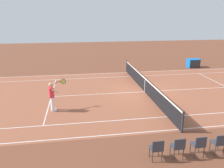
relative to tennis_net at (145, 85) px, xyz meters
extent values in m
plane|color=brown|center=(0.00, 0.00, -0.49)|extent=(60.00, 60.00, 0.00)
cube|color=#935138|center=(0.00, 0.00, -0.49)|extent=(24.20, 11.40, 0.00)
cube|color=white|center=(0.00, -5.50, -0.49)|extent=(23.80, 0.05, 0.01)
cube|color=white|center=(0.00, 5.50, -0.49)|extent=(23.80, 0.05, 0.01)
cube|color=white|center=(0.00, -4.11, -0.49)|extent=(23.80, 0.05, 0.01)
cube|color=white|center=(0.00, 4.11, -0.49)|extent=(23.80, 0.05, 0.01)
cube|color=white|center=(6.40, 0.00, -0.49)|extent=(0.05, 8.22, 0.01)
cube|color=white|center=(0.00, 0.00, -0.49)|extent=(12.80, 0.05, 0.01)
cylinder|color=#2D2D33|center=(0.00, -5.80, 0.05)|extent=(0.10, 0.10, 1.08)
cylinder|color=#2D2D33|center=(0.00, 5.80, 0.05)|extent=(0.10, 0.10, 1.08)
cube|color=black|center=(0.00, 0.00, -0.05)|extent=(0.02, 11.60, 0.88)
cube|color=white|center=(0.00, 0.00, 0.46)|extent=(0.04, 11.60, 0.06)
cube|color=white|center=(0.00, 0.00, -0.05)|extent=(0.04, 0.06, 0.88)
cylinder|color=white|center=(6.06, 2.44, -0.04)|extent=(0.15, 0.15, 0.74)
cube|color=white|center=(6.00, 2.42, -0.45)|extent=(0.30, 0.19, 0.09)
cylinder|color=white|center=(6.13, 2.21, -0.04)|extent=(0.15, 0.15, 0.74)
cube|color=white|center=(6.07, 2.19, -0.45)|extent=(0.30, 0.19, 0.09)
cube|color=#E03342|center=(6.10, 2.33, 0.61)|extent=(0.34, 0.43, 0.56)
sphere|color=#DBAA84|center=(6.10, 2.33, 1.04)|extent=(0.23, 0.23, 0.23)
cylinder|color=#DBAA84|center=(5.85, 2.54, 0.74)|extent=(0.41, 0.11, 0.26)
cylinder|color=#DBAA84|center=(6.01, 2.01, 0.94)|extent=(0.39, 0.32, 0.30)
cylinder|color=#232326|center=(5.73, 1.86, 1.05)|extent=(0.28, 0.12, 0.04)
torus|color=#232326|center=(5.45, 1.77, 1.05)|extent=(0.31, 0.11, 0.31)
cylinder|color=#C6D84C|center=(5.45, 1.77, 1.05)|extent=(0.26, 0.08, 0.27)
sphere|color=#CCE01E|center=(3.30, -0.10, -0.46)|extent=(0.07, 0.07, 0.07)
cylinder|color=#38383D|center=(-0.45, 7.33, -0.27)|extent=(0.04, 0.04, 0.44)
cylinder|color=#38383D|center=(-0.81, 7.33, -0.27)|extent=(0.04, 0.04, 0.44)
cylinder|color=#38383D|center=(-0.45, 7.69, -0.27)|extent=(0.04, 0.04, 0.44)
cylinder|color=#38383D|center=(-0.81, 7.69, -0.27)|extent=(0.04, 0.04, 0.44)
cube|color=#333842|center=(-0.63, 7.51, -0.03)|extent=(0.44, 0.44, 0.04)
cube|color=#333842|center=(-0.63, 7.71, 0.19)|extent=(0.44, 0.04, 0.40)
cylinder|color=#38383D|center=(0.39, 7.33, -0.27)|extent=(0.04, 0.04, 0.44)
cylinder|color=#38383D|center=(0.03, 7.33, -0.27)|extent=(0.04, 0.04, 0.44)
cylinder|color=#38383D|center=(0.39, 7.69, -0.27)|extent=(0.04, 0.04, 0.44)
cylinder|color=#38383D|center=(0.03, 7.69, -0.27)|extent=(0.04, 0.04, 0.44)
cube|color=#333842|center=(0.21, 7.51, -0.03)|extent=(0.44, 0.44, 0.04)
cube|color=#333842|center=(0.21, 7.71, 0.19)|extent=(0.44, 0.04, 0.40)
cylinder|color=#38383D|center=(1.22, 7.33, -0.27)|extent=(0.04, 0.04, 0.44)
cylinder|color=#38383D|center=(0.86, 7.33, -0.27)|extent=(0.04, 0.04, 0.44)
cylinder|color=#38383D|center=(1.22, 7.69, -0.27)|extent=(0.04, 0.04, 0.44)
cylinder|color=#38383D|center=(0.86, 7.69, -0.27)|extent=(0.04, 0.04, 0.44)
cube|color=#333842|center=(1.04, 7.51, -0.03)|extent=(0.44, 0.44, 0.04)
cube|color=#333842|center=(1.04, 7.71, 0.19)|extent=(0.44, 0.04, 0.40)
cylinder|color=#38383D|center=(2.05, 7.33, -0.27)|extent=(0.04, 0.04, 0.44)
cylinder|color=#38383D|center=(1.69, 7.33, -0.27)|extent=(0.04, 0.04, 0.44)
cylinder|color=#38383D|center=(2.05, 7.69, -0.27)|extent=(0.04, 0.04, 0.44)
cylinder|color=#38383D|center=(1.69, 7.69, -0.27)|extent=(0.04, 0.04, 0.44)
cube|color=#333842|center=(1.87, 7.51, -0.03)|extent=(0.44, 0.44, 0.04)
cube|color=#333842|center=(1.87, 7.71, 0.19)|extent=(0.44, 0.04, 0.40)
cube|color=#2D2D33|center=(-7.18, -6.59, -0.09)|extent=(1.10, 0.70, 0.80)
cube|color=blue|center=(-7.18, -6.59, 0.33)|extent=(1.24, 0.84, 0.06)
cube|color=blue|center=(-6.58, -6.59, -0.07)|extent=(0.06, 0.84, 0.84)
camera|label=1|loc=(4.64, 14.46, 4.74)|focal=36.23mm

